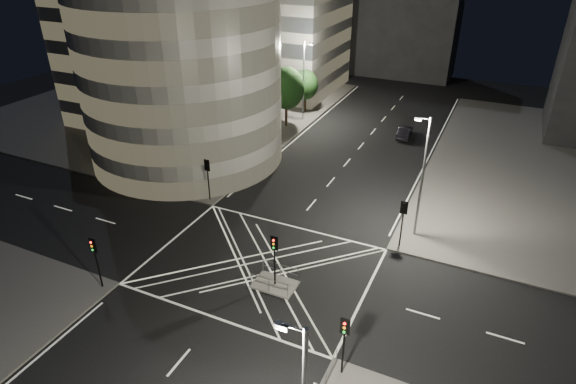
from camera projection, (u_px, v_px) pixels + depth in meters
The scene contains 22 objects.
ground at pixel (260, 266), 35.73m from camera, with size 120.00×120.00×0.00m, color black.
sidewalk_far_left at pixel (168, 106), 67.93m from camera, with size 42.00×42.00×0.15m, color #555250.
central_island at pixel (275, 285), 33.76m from camera, with size 3.00×2.00×0.15m, color slate.
office_tower_curved at pixel (169, 27), 52.27m from camera, with size 30.00×29.00×27.20m.
office_block_rear at pixel (259, 12), 71.97m from camera, with size 24.00×16.00×22.00m, color gray.
building_far_end at pixel (402, 20), 79.06m from camera, with size 18.00×8.00×18.00m, color black.
tree_a at pixel (204, 141), 44.48m from camera, with size 4.02×4.02×7.00m.
tree_b at pixel (236, 119), 49.19m from camera, with size 4.86×4.86×7.60m.
tree_c at pixel (264, 101), 53.88m from camera, with size 4.25×4.25×7.44m.
tree_d at pixel (286, 88), 58.73m from camera, with size 4.51×4.51×7.43m.
tree_e at pixel (305, 85), 64.06m from camera, with size 3.45×3.45×5.67m.
traffic_signal_fl at pixel (208, 172), 43.01m from camera, with size 0.55×0.22×4.00m.
traffic_signal_nl at pixel (95, 254), 32.19m from camera, with size 0.55×0.22×4.00m.
traffic_signal_fr at pixel (403, 216), 36.49m from camera, with size 0.55×0.22×4.00m.
traffic_signal_nr at pixel (344, 336), 25.67m from camera, with size 0.55×0.22×4.00m.
traffic_signal_island at pixel (274, 252), 32.40m from camera, with size 0.55×0.22×4.00m.
street_lamp_left_near at pixel (230, 125), 46.13m from camera, with size 1.25×0.25×10.00m.
street_lamp_left_far at pixel (304, 79), 60.45m from camera, with size 1.25×0.25×10.00m.
street_lamp_right_far at pixel (422, 174), 36.75m from camera, with size 1.25×0.25×10.00m.
railing_island_south at pixel (269, 285), 32.75m from camera, with size 2.80×0.06×1.10m, color slate.
railing_island_north at pixel (280, 270), 34.18m from camera, with size 2.80×0.06×1.10m, color slate.
sedan at pixel (405, 132), 57.69m from camera, with size 1.45×4.16×1.37m, color black.
Camera 1 is at (14.02, -25.16, 21.96)m, focal length 30.00 mm.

